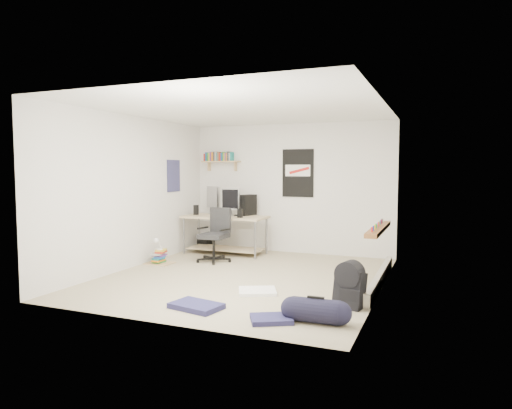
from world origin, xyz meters
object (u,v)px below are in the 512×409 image
at_px(duffel_bag, 316,310).
at_px(book_stack, 159,255).
at_px(office_chair, 214,234).
at_px(backpack, 350,290).
at_px(desk, 225,235).

xyz_separation_m(duffel_bag, book_stack, (-3.27, 1.96, 0.01)).
distance_m(office_chair, duffel_bag, 3.52).
height_order(office_chair, backpack, office_chair).
xyz_separation_m(desk, book_stack, (-0.64, -1.27, -0.21)).
bearing_deg(backpack, desk, 152.37).
bearing_deg(duffel_bag, desk, 127.44).
bearing_deg(book_stack, office_chair, 33.00).
distance_m(duffel_bag, book_stack, 3.82).
bearing_deg(backpack, duffel_bag, -94.03).
distance_m(desk, book_stack, 1.44).
xyz_separation_m(backpack, duffel_bag, (-0.23, -0.70, -0.06)).
distance_m(desk, office_chair, 0.78).
height_order(desk, book_stack, desk).
height_order(desk, backpack, desk).
relative_size(backpack, book_stack, 1.04).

